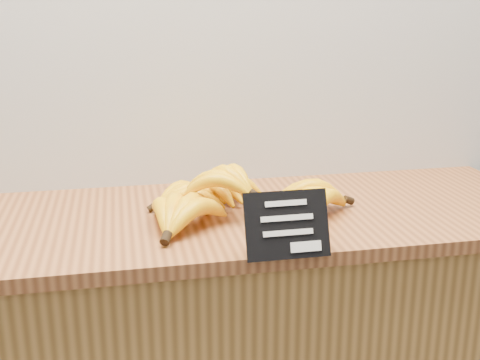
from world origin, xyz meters
TOP-DOWN VIEW (x-y plane):
  - counter_top at (-0.07, 2.75)m, footprint 1.50×0.54m
  - chalkboard_sign at (-0.02, 2.49)m, footprint 0.16×0.05m
  - banana_pile at (-0.10, 2.74)m, footprint 0.55×0.39m

SIDE VIEW (x-z plane):
  - counter_top at x=-0.07m, z-range 0.90..0.93m
  - banana_pile at x=-0.10m, z-range 0.91..1.03m
  - chalkboard_sign at x=-0.02m, z-range 0.93..1.05m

